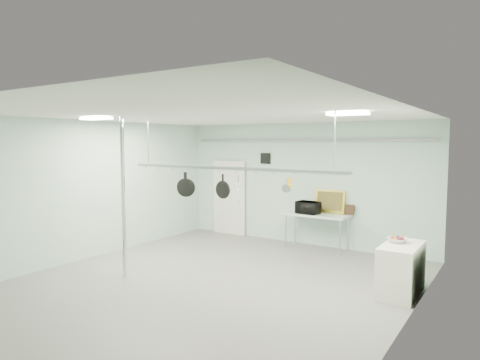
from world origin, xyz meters
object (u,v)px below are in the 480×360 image
Objects in this scene: fruit_bowl at (398,240)px; chrome_pole at (123,198)px; side_cabinet at (401,269)px; skillet_mid at (185,184)px; skillet_left at (186,184)px; pot_rack at (228,167)px; coffee_canister at (311,210)px; skillet_right at (223,186)px; prep_table at (317,217)px; microwave at (308,208)px.

chrome_pole is at bearing -155.96° from fruit_bowl.
skillet_mid is at bearing -164.74° from side_cabinet.
fruit_bowl is at bearing -11.95° from skillet_left.
pot_rack reaches higher than coffee_canister.
side_cabinet is 3.45× the size of fruit_bowl.
skillet_right is (-0.13, 0.00, -0.38)m from pot_rack.
fruit_bowl is (2.45, -2.08, 0.11)m from prep_table.
skillet_left reaches higher than fruit_bowl.
coffee_canister is at bearing -130.76° from prep_table.
coffee_canister is at bearing 173.74° from microwave.
skillet_mid is 0.95m from skillet_right.
microwave is at bearing 166.70° from coffee_canister.
microwave is 1.60× the size of fruit_bowl.
pot_rack is 1.12m from skillet_left.
microwave is (-2.73, 2.09, 0.61)m from side_cabinet.
skillet_mid is at bearing 47.75° from chrome_pole.
coffee_canister is at bearing 61.72° from chrome_pole.
fruit_bowl is at bearing 24.04° from chrome_pole.
side_cabinet is 3.42m from coffee_canister.
coffee_canister is at bearing 54.96° from skillet_mid.
side_cabinet is at bearing 22.41° from chrome_pole.
pot_rack is 13.79× the size of fruit_bowl.
fruit_bowl is at bearing -40.40° from prep_table.
pot_rack reaches higher than fruit_bowl.
chrome_pole reaches higher than prep_table.
chrome_pole is 2.00× the size of prep_table.
chrome_pole is at bearing 69.68° from microwave.
skillet_mid is at bearing -162.78° from fruit_bowl.
chrome_pole is 1.26m from skillet_left.
microwave is 3.52m from skillet_left.
skillet_left and skillet_mid have the same top height.
microwave is at bearing 142.52° from side_cabinet.
chrome_pole is 6.71× the size of skillet_right.
side_cabinet is at bearing -38.01° from coffee_canister.
pot_rack is at bearing -29.30° from skillet_left.
microwave is 1.13× the size of skillet_left.
pot_rack is at bearing 25.35° from chrome_pole.
coffee_canister is 0.45× the size of skillet_mid.
skillet_mid is (-1.08, 0.00, -0.39)m from pot_rack.
skillet_mid is (-1.30, -3.19, 0.78)m from microwave.
chrome_pole is 5.75× the size of microwave.
coffee_canister is 0.45× the size of skillet_left.
pot_rack is 8.63× the size of microwave.
skillet_left is (-1.05, 0.00, -0.39)m from pot_rack.
side_cabinet is at bearing -48.79° from fruit_bowl.
chrome_pole reaches higher than coffee_canister.
side_cabinet is at bearing 20.45° from pot_rack.
skillet_mid is at bearing 180.00° from pot_rack.
chrome_pole is 4.64m from microwave.
pot_rack is at bearing -156.84° from fruit_bowl.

